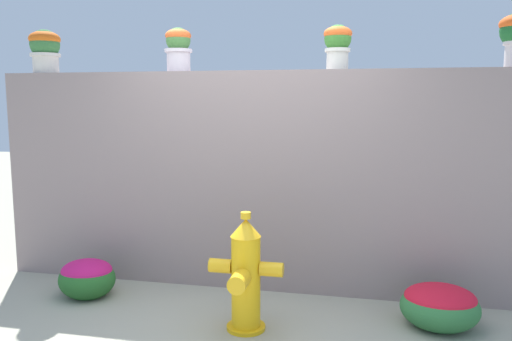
{
  "coord_description": "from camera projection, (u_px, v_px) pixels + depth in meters",
  "views": [
    {
      "loc": [
        1.02,
        -3.42,
        1.74
      ],
      "look_at": [
        0.04,
        1.05,
        1.12
      ],
      "focal_mm": 36.28,
      "sensor_mm": 36.0,
      "label": 1
    }
  ],
  "objects": [
    {
      "name": "flower_bush_right",
      "position": [
        440.0,
        305.0,
        3.98
      ],
      "size": [
        0.6,
        0.54,
        0.35
      ],
      "color": "#2F7039",
      "rests_on": "ground"
    },
    {
      "name": "flower_bush_left",
      "position": [
        87.0,
        277.0,
        4.6
      ],
      "size": [
        0.51,
        0.45,
        0.35
      ],
      "color": "#245E25",
      "rests_on": "ground"
    },
    {
      "name": "potted_plant_2",
      "position": [
        338.0,
        43.0,
        4.54
      ],
      "size": [
        0.25,
        0.25,
        0.39
      ],
      "color": "beige",
      "rests_on": "stone_wall"
    },
    {
      "name": "potted_plant_1",
      "position": [
        178.0,
        46.0,
        4.86
      ],
      "size": [
        0.26,
        0.26,
        0.41
      ],
      "color": "silver",
      "rests_on": "stone_wall"
    },
    {
      "name": "stone_wall",
      "position": [
        256.0,
        180.0,
        4.84
      ],
      "size": [
        4.95,
        0.38,
        2.0
      ],
      "primitive_type": "cube",
      "color": "gray",
      "rests_on": "ground"
    },
    {
      "name": "ground_plane",
      "position": [
        220.0,
        341.0,
        3.76
      ],
      "size": [
        24.0,
        24.0,
        0.0
      ],
      "primitive_type": "plane",
      "color": "#9C9985"
    },
    {
      "name": "fire_hydrant",
      "position": [
        245.0,
        276.0,
        3.9
      ],
      "size": [
        0.57,
        0.45,
        0.92
      ],
      "color": "yellow",
      "rests_on": "ground"
    },
    {
      "name": "potted_plant_0",
      "position": [
        45.0,
        48.0,
        5.1
      ],
      "size": [
        0.3,
        0.3,
        0.43
      ],
      "color": "silver",
      "rests_on": "stone_wall"
    }
  ]
}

